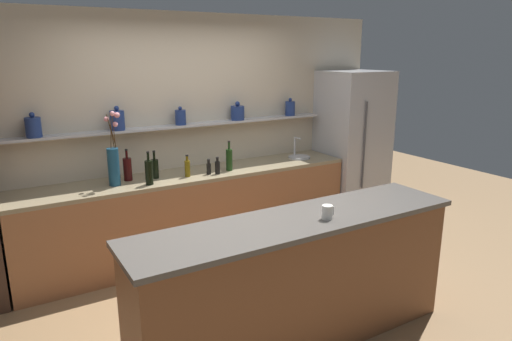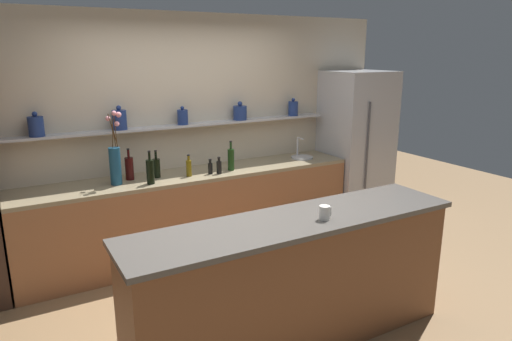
% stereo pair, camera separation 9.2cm
% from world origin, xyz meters
% --- Properties ---
extents(ground_plane, '(12.00, 12.00, 0.00)m').
position_xyz_m(ground_plane, '(0.00, 0.00, 0.00)').
color(ground_plane, olive).
extents(back_wall_unit, '(5.20, 0.28, 2.60)m').
position_xyz_m(back_wall_unit, '(-0.00, 1.60, 1.30)').
color(back_wall_unit, beige).
rests_on(back_wall_unit, ground_plane).
extents(back_counter_unit, '(3.67, 0.62, 0.92)m').
position_xyz_m(back_counter_unit, '(-0.03, 1.24, 0.46)').
color(back_counter_unit, '#99603D').
rests_on(back_counter_unit, ground_plane).
extents(island_counter, '(2.60, 0.61, 1.02)m').
position_xyz_m(island_counter, '(0.00, -0.67, 0.51)').
color(island_counter, brown).
rests_on(island_counter, ground_plane).
extents(refrigerator, '(0.78, 0.73, 1.95)m').
position_xyz_m(refrigerator, '(2.21, 1.20, 0.98)').
color(refrigerator, '#B7B7BC').
rests_on(refrigerator, ground_plane).
extents(flower_vase, '(0.14, 0.12, 0.73)m').
position_xyz_m(flower_vase, '(-0.85, 1.21, 1.16)').
color(flower_vase, navy).
rests_on(flower_vase, back_counter_unit).
extents(sink_fixture, '(0.27, 0.27, 0.25)m').
position_xyz_m(sink_fixture, '(1.39, 1.25, 0.95)').
color(sink_fixture, '#B7B7BC').
rests_on(sink_fixture, back_counter_unit).
extents(bottle_wine_0, '(0.07, 0.07, 0.33)m').
position_xyz_m(bottle_wine_0, '(0.38, 1.15, 1.04)').
color(bottle_wine_0, '#193814').
rests_on(bottle_wine_0, back_counter_unit).
extents(bottle_wine_1, '(0.08, 0.08, 0.29)m').
position_xyz_m(bottle_wine_1, '(-0.43, 1.26, 1.02)').
color(bottle_wine_1, black).
rests_on(bottle_wine_1, back_counter_unit).
extents(bottle_sauce_2, '(0.06, 0.06, 0.18)m').
position_xyz_m(bottle_sauce_2, '(0.20, 1.08, 1.00)').
color(bottle_sauce_2, black).
rests_on(bottle_sauce_2, back_counter_unit).
extents(bottle_wine_3, '(0.08, 0.08, 0.32)m').
position_xyz_m(bottle_wine_3, '(-0.69, 1.32, 1.04)').
color(bottle_wine_3, '#380C0C').
rests_on(bottle_wine_3, back_counter_unit).
extents(bottle_oil_4, '(0.06, 0.06, 0.23)m').
position_xyz_m(bottle_oil_4, '(-0.12, 1.14, 1.01)').
color(bottle_oil_4, brown).
rests_on(bottle_oil_4, back_counter_unit).
extents(bottle_sauce_5, '(0.05, 0.05, 0.16)m').
position_xyz_m(bottle_sauce_5, '(0.11, 1.12, 0.99)').
color(bottle_sauce_5, black).
rests_on(bottle_sauce_5, back_counter_unit).
extents(bottle_wine_6, '(0.08, 0.08, 0.33)m').
position_xyz_m(bottle_wine_6, '(-0.55, 1.06, 1.05)').
color(bottle_wine_6, black).
rests_on(bottle_wine_6, back_counter_unit).
extents(coffee_mug, '(0.10, 0.08, 0.10)m').
position_xyz_m(coffee_mug, '(0.17, -0.78, 1.07)').
color(coffee_mug, silver).
rests_on(coffee_mug, island_counter).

